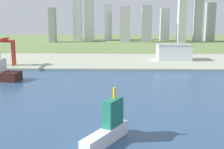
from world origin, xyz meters
TOP-DOWN VIEW (x-y plane):
  - ground_plane at (0.00, 300.00)m, footprint 2400.00×2400.00m
  - water_bay at (0.00, 240.00)m, footprint 840.00×360.00m
  - industrial_pier at (0.00, 490.00)m, footprint 840.00×140.00m
  - ferry_boat at (-16.53, 213.47)m, footprint 24.77×36.52m
  - port_crane_red at (-155.90, 439.38)m, footprint 22.69×46.03m
  - warehouse_main at (67.57, 495.09)m, footprint 48.01×30.65m
  - distant_skyline at (36.17, 817.57)m, footprint 403.49×77.28m

SIDE VIEW (x-z plane):
  - ground_plane at x=0.00m, z-range 0.00..0.00m
  - water_bay at x=0.00m, z-range 0.00..0.15m
  - industrial_pier at x=0.00m, z-range 0.00..2.50m
  - ferry_boat at x=-16.53m, z-range -6.00..22.52m
  - warehouse_main at x=67.57m, z-range 2.52..24.80m
  - port_crane_red at x=-155.90m, z-range 10.46..45.81m
  - distant_skyline at x=36.17m, z-range -17.69..121.77m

